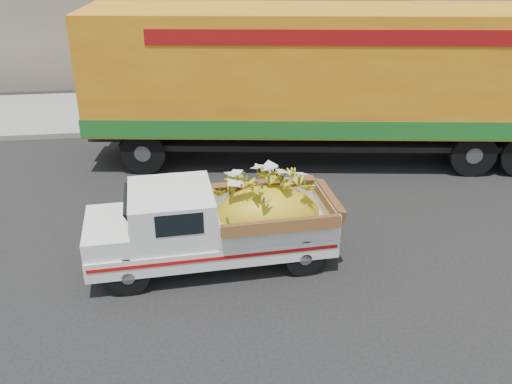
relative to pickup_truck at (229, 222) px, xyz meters
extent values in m
plane|color=black|center=(1.08, -0.60, -0.82)|extent=(100.00, 100.00, 0.00)
cube|color=gray|center=(1.08, 7.09, -0.74)|extent=(60.00, 0.25, 0.15)
cube|color=gray|center=(1.08, 9.19, -0.75)|extent=(60.00, 4.00, 0.14)
cube|color=gray|center=(-6.92, 15.09, 1.68)|extent=(18.00, 6.00, 5.00)
cylinder|color=black|center=(-1.77, -0.80, -0.47)|extent=(0.71, 0.25, 0.70)
cylinder|color=black|center=(-1.86, 0.54, -0.47)|extent=(0.71, 0.25, 0.70)
cylinder|color=black|center=(1.27, -0.58, -0.47)|extent=(0.71, 0.25, 0.70)
cylinder|color=black|center=(1.17, 0.76, -0.47)|extent=(0.71, 0.25, 0.70)
cube|color=silver|center=(-0.34, -0.02, -0.31)|extent=(4.43, 1.87, 0.36)
cube|color=#A50F0C|center=(-0.29, -0.81, -0.25)|extent=(4.23, 0.31, 0.06)
cube|color=silver|center=(-2.47, -0.17, -0.40)|extent=(0.20, 1.54, 0.13)
cube|color=silver|center=(-2.11, -0.15, 0.04)|extent=(0.88, 1.52, 0.33)
cube|color=silver|center=(-1.01, -0.07, 0.29)|extent=(1.53, 1.60, 0.83)
cube|color=black|center=(-0.86, -0.82, 0.45)|extent=(0.78, 0.07, 0.39)
cube|color=silver|center=(0.76, 0.05, 0.11)|extent=(2.22, 1.71, 0.47)
ellipsoid|color=orange|center=(0.67, 0.05, 0.01)|extent=(2.00, 1.38, 1.18)
cylinder|color=black|center=(7.62, 4.99, -0.27)|extent=(1.13, 0.47, 1.10)
cylinder|color=black|center=(6.15, 3.17, -0.27)|extent=(1.13, 0.47, 1.10)
cylinder|color=black|center=(6.43, 5.15, -0.27)|extent=(1.13, 0.47, 1.10)
cylinder|color=black|center=(-1.77, 4.27, -0.27)|extent=(1.13, 0.47, 1.10)
cylinder|color=black|center=(-1.49, 6.26, -0.27)|extent=(1.13, 0.47, 1.10)
cube|color=black|center=(2.83, 4.64, -0.04)|extent=(12.02, 2.65, 0.36)
cube|color=orange|center=(2.83, 4.64, 1.56)|extent=(11.99, 4.10, 2.84)
cube|color=#1B6120|center=(2.83, 4.64, 0.39)|extent=(12.05, 4.13, 0.45)
cube|color=maroon|center=(2.65, 3.40, 2.53)|extent=(8.32, 1.18, 0.35)
camera|label=1|loc=(-0.61, -8.92, 4.93)|focal=40.00mm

